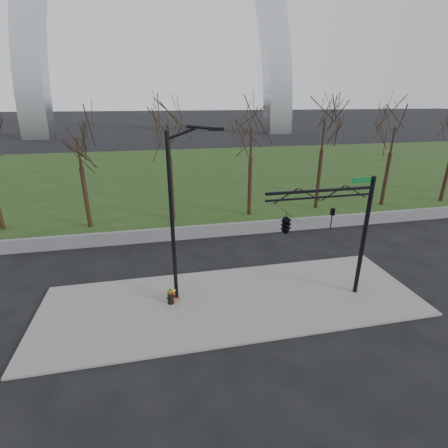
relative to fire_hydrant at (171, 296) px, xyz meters
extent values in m
plane|color=black|center=(2.95, -0.35, -0.46)|extent=(500.00, 500.00, 0.00)
cube|color=slate|center=(2.95, -0.35, -0.41)|extent=(18.00, 6.00, 0.10)
cube|color=#1E3613|center=(2.95, 29.65, -0.43)|extent=(120.00, 40.00, 0.06)
cube|color=#59595B|center=(2.95, 7.65, -0.01)|extent=(60.00, 0.30, 0.90)
cylinder|color=black|center=(-0.01, 0.00, -0.33)|extent=(0.32, 0.32, 0.06)
cylinder|color=black|center=(-0.01, 0.00, -0.08)|extent=(0.24, 0.24, 0.56)
cylinder|color=black|center=(0.18, 0.02, -0.03)|extent=(0.20, 0.17, 0.15)
cylinder|color=black|center=(-0.15, -0.02, -0.06)|extent=(0.10, 0.10, 0.09)
cylinder|color=brown|center=(-0.01, 0.00, 0.22)|extent=(0.28, 0.28, 0.06)
ellipsoid|color=brown|center=(-0.01, 0.00, 0.27)|extent=(0.26, 0.26, 0.20)
cylinder|color=brown|center=(-0.01, 0.00, 0.39)|extent=(0.06, 0.06, 0.07)
cube|color=#DE3D0B|center=(0.17, 0.41, -0.34)|extent=(0.37, 0.37, 0.04)
cone|color=#DE3D0B|center=(0.17, 0.41, -0.01)|extent=(0.26, 0.26, 0.62)
cylinder|color=white|center=(0.17, 0.41, 0.10)|extent=(0.20, 0.20, 0.09)
cylinder|color=black|center=(0.29, 0.41, 3.54)|extent=(0.18, 0.18, 8.00)
cylinder|color=black|center=(0.83, 0.27, 7.39)|extent=(1.25, 0.42, 0.56)
cylinder|color=black|center=(1.65, 0.07, 7.64)|extent=(1.20, 0.41, 0.22)
cube|color=black|center=(2.24, -0.07, 7.59)|extent=(0.64, 0.36, 0.14)
cylinder|color=black|center=(9.11, -0.88, 2.54)|extent=(0.20, 0.20, 6.00)
cube|color=black|center=(6.61, -0.93, 5.04)|extent=(5.00, 0.21, 0.12)
cube|color=black|center=(6.61, -0.93, 4.74)|extent=(5.00, 0.17, 0.08)
cube|color=#0C5926|center=(8.51, -0.90, 5.39)|extent=(0.90, 0.06, 0.25)
imported|color=black|center=(7.31, -0.92, 3.69)|extent=(0.17, 0.20, 1.00)
imported|color=black|center=(5.11, -0.95, 3.69)|extent=(0.57, 2.49, 1.00)
cube|color=yellow|center=(0.14, 0.20, 0.15)|extent=(0.31, 0.41, 0.08)
cube|color=yellow|center=(0.08, 0.20, -0.17)|extent=(0.19, 0.41, 0.08)
camera|label=1|loc=(-0.22, -13.36, 8.76)|focal=26.23mm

